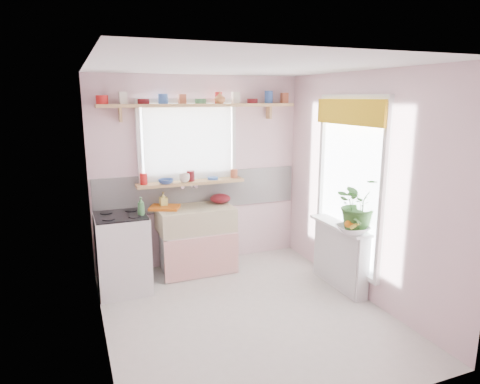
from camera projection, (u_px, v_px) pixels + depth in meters
name	position (u px, v px, depth m)	size (l,w,h in m)	color
room	(268.00, 168.00, 5.21)	(3.20, 3.20, 3.20)	silver
sink_unit	(196.00, 239.00, 5.51)	(0.95, 0.65, 1.11)	white
cooker	(123.00, 253.00, 4.94)	(0.58, 0.58, 0.93)	white
radiator_ledge	(340.00, 255.00, 5.06)	(0.22, 0.95, 0.78)	white
windowsill	(191.00, 183.00, 5.53)	(1.40, 0.22, 0.04)	tan
pine_shelf	(201.00, 105.00, 5.36)	(2.52, 0.24, 0.04)	tan
shelf_crockery	(201.00, 99.00, 5.34)	(2.47, 0.11, 0.12)	red
sill_crockery	(191.00, 177.00, 5.51)	(1.35, 0.11, 0.12)	red
dish_tray	(165.00, 207.00, 5.36)	(0.36, 0.27, 0.04)	orange
colander	(220.00, 198.00, 5.64)	(0.27, 0.27, 0.12)	#5D0F17
jade_plant	(359.00, 204.00, 4.69)	(0.54, 0.47, 0.60)	#2F5A24
fruit_bowl	(353.00, 229.00, 4.64)	(0.34, 0.34, 0.08)	white
herb_pot	(357.00, 226.00, 4.56)	(0.11, 0.07, 0.21)	#396729
soap_bottle_sink	(163.00, 200.00, 5.39)	(0.09, 0.09, 0.20)	#CBC25A
sill_cup	(184.00, 178.00, 5.43)	(0.14, 0.14, 0.11)	silver
sill_bowl	(166.00, 181.00, 5.34)	(0.19, 0.19, 0.06)	#30529E
shelf_vase	(220.00, 98.00, 5.37)	(0.14, 0.14, 0.15)	#B46937
cooker_bottle	(141.00, 206.00, 4.80)	(0.08, 0.08, 0.21)	#3F7F45
fruit	(353.00, 224.00, 4.63)	(0.20, 0.14, 0.10)	orange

